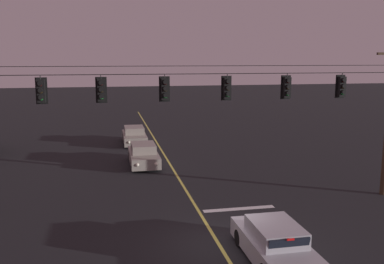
# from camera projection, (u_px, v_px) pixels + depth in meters

# --- Properties ---
(ground_plane) EXTENTS (180.00, 180.00, 0.00)m
(ground_plane) POSITION_uv_depth(u_px,v_px,m) (219.00, 245.00, 15.79)
(ground_plane) COLOR black
(lane_centre_stripe) EXTENTS (0.14, 60.00, 0.01)m
(lane_centre_stripe) POSITION_uv_depth(u_px,v_px,m) (176.00, 173.00, 25.57)
(lane_centre_stripe) COLOR #D1C64C
(lane_centre_stripe) RESTS_ON ground
(stop_bar_paint) EXTENTS (3.40, 0.36, 0.01)m
(stop_bar_paint) POSITION_uv_depth(u_px,v_px,m) (239.00, 209.00, 19.57)
(stop_bar_paint) COLOR silver
(stop_bar_paint) RESTS_ON ground
(signal_span_assembly) EXTENTS (21.39, 0.32, 7.60)m
(signal_span_assembly) POSITION_uv_depth(u_px,v_px,m) (196.00, 124.00, 19.09)
(signal_span_assembly) COLOR #423021
(signal_span_assembly) RESTS_ON ground
(traffic_light_leftmost) EXTENTS (0.48, 0.41, 1.22)m
(traffic_light_leftmost) POSITION_uv_depth(u_px,v_px,m) (41.00, 91.00, 17.51)
(traffic_light_leftmost) COLOR black
(traffic_light_left_inner) EXTENTS (0.48, 0.41, 1.22)m
(traffic_light_left_inner) POSITION_uv_depth(u_px,v_px,m) (101.00, 90.00, 17.99)
(traffic_light_left_inner) COLOR black
(traffic_light_centre) EXTENTS (0.48, 0.41, 1.22)m
(traffic_light_centre) POSITION_uv_depth(u_px,v_px,m) (165.00, 89.00, 18.52)
(traffic_light_centre) COLOR black
(traffic_light_right_inner) EXTENTS (0.48, 0.41, 1.22)m
(traffic_light_right_inner) POSITION_uv_depth(u_px,v_px,m) (227.00, 88.00, 19.08)
(traffic_light_right_inner) COLOR black
(traffic_light_rightmost) EXTENTS (0.48, 0.41, 1.22)m
(traffic_light_rightmost) POSITION_uv_depth(u_px,v_px,m) (287.00, 87.00, 19.64)
(traffic_light_rightmost) COLOR black
(traffic_light_far_right) EXTENTS (0.48, 0.41, 1.22)m
(traffic_light_far_right) POSITION_uv_depth(u_px,v_px,m) (342.00, 87.00, 20.19)
(traffic_light_far_right) COLOR black
(car_waiting_near_lane) EXTENTS (1.80, 4.33, 1.39)m
(car_waiting_near_lane) POSITION_uv_depth(u_px,v_px,m) (274.00, 243.00, 14.43)
(car_waiting_near_lane) COLOR #A5A5AD
(car_waiting_near_lane) RESTS_ON ground
(car_oncoming_lead) EXTENTS (1.80, 4.42, 1.39)m
(car_oncoming_lead) POSITION_uv_depth(u_px,v_px,m) (144.00, 155.00, 27.53)
(car_oncoming_lead) COLOR gray
(car_oncoming_lead) RESTS_ON ground
(car_oncoming_trailing) EXTENTS (1.80, 4.42, 1.39)m
(car_oncoming_trailing) POSITION_uv_depth(u_px,v_px,m) (134.00, 136.00, 34.29)
(car_oncoming_trailing) COLOR gray
(car_oncoming_trailing) RESTS_ON ground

